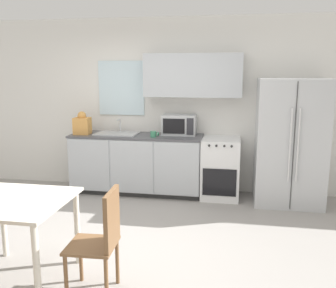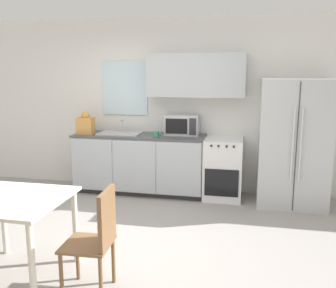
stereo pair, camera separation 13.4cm
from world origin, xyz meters
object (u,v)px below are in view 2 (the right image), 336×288
(dining_table, at_px, (13,211))
(oven_range, at_px, (223,168))
(dining_chair_side, at_px, (98,234))
(microwave, at_px, (182,125))
(coffee_mug, at_px, (156,134))
(refrigerator, at_px, (293,143))

(dining_table, bearing_deg, oven_range, 57.03)
(oven_range, bearing_deg, dining_chair_side, -107.86)
(dining_table, distance_m, dining_chair_side, 0.85)
(microwave, distance_m, coffee_mug, 0.45)
(coffee_mug, bearing_deg, microwave, 37.61)
(coffee_mug, bearing_deg, dining_chair_side, -87.53)
(microwave, bearing_deg, dining_table, -111.18)
(coffee_mug, bearing_deg, dining_table, -106.24)
(microwave, height_order, dining_chair_side, microwave)
(refrigerator, height_order, dining_chair_side, refrigerator)
(microwave, relative_size, coffee_mug, 4.01)
(microwave, relative_size, dining_table, 0.55)
(oven_range, xyz_separation_m, dining_table, (-1.72, -2.65, 0.20))
(dining_chair_side, bearing_deg, dining_table, 81.93)
(microwave, xyz_separation_m, dining_chair_side, (-0.23, -2.84, -0.54))
(dining_table, xyz_separation_m, dining_chair_side, (0.84, -0.08, -0.12))
(microwave, bearing_deg, oven_range, -10.20)
(dining_table, relative_size, dining_chair_side, 0.99)
(microwave, distance_m, dining_chair_side, 2.90)
(oven_range, bearing_deg, coffee_mug, -171.51)
(dining_table, bearing_deg, refrigerator, 43.83)
(oven_range, distance_m, microwave, 0.91)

